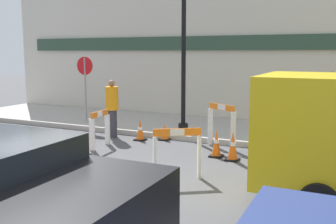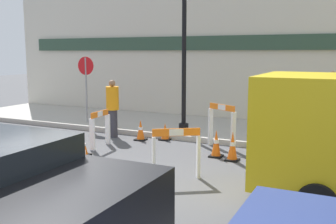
# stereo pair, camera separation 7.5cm
# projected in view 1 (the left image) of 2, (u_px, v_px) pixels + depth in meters

# --- Properties ---
(ground_plane) EXTENTS (60.00, 60.00, 0.00)m
(ground_plane) POSITION_uv_depth(u_px,v_px,m) (69.00, 189.00, 7.18)
(ground_plane) COLOR #4C4C4F
(sidewalk_slab) EXTENTS (18.00, 3.43, 0.15)m
(sidewalk_slab) POSITION_uv_depth(u_px,v_px,m) (195.00, 127.00, 12.72)
(sidewalk_slab) COLOR #ADA89E
(sidewalk_slab) RESTS_ON ground_plane
(storefront_facade) EXTENTS (18.00, 0.22, 5.50)m
(storefront_facade) POSITION_uv_depth(u_px,v_px,m) (214.00, 44.00, 13.92)
(storefront_facade) COLOR beige
(storefront_facade) RESTS_ON ground_plane
(streetlamp_post) EXTENTS (0.44, 0.44, 5.77)m
(streetlamp_post) POSITION_uv_depth(u_px,v_px,m) (184.00, 4.00, 11.11)
(streetlamp_post) COLOR black
(streetlamp_post) RESTS_ON sidewalk_slab
(stop_sign) EXTENTS (0.60, 0.06, 2.18)m
(stop_sign) POSITION_uv_depth(u_px,v_px,m) (85.00, 79.00, 12.99)
(stop_sign) COLOR gray
(stop_sign) RESTS_ON sidewalk_slab
(barricade_0) EXTENTS (0.86, 0.53, 1.15)m
(barricade_0) POSITION_uv_depth(u_px,v_px,m) (221.00, 124.00, 10.19)
(barricade_0) COLOR white
(barricade_0) RESTS_ON ground_plane
(barricade_1) EXTENTS (0.18, 0.82, 0.96)m
(barricade_1) POSITION_uv_depth(u_px,v_px,m) (100.00, 128.00, 10.27)
(barricade_1) COLOR white
(barricade_1) RESTS_ON ground_plane
(barricade_2) EXTENTS (0.86, 0.63, 1.01)m
(barricade_2) POSITION_uv_depth(u_px,v_px,m) (177.00, 151.00, 7.69)
(barricade_2) COLOR white
(barricade_2) RESTS_ON ground_plane
(traffic_cone_0) EXTENTS (0.30, 0.30, 0.59)m
(traffic_cone_0) POSITION_uv_depth(u_px,v_px,m) (140.00, 130.00, 11.12)
(traffic_cone_0) COLOR black
(traffic_cone_0) RESTS_ON ground_plane
(traffic_cone_1) EXTENTS (0.30, 0.30, 0.46)m
(traffic_cone_1) POSITION_uv_depth(u_px,v_px,m) (83.00, 147.00, 9.44)
(traffic_cone_1) COLOR black
(traffic_cone_1) RESTS_ON ground_plane
(traffic_cone_2) EXTENTS (0.30, 0.30, 0.48)m
(traffic_cone_2) POSITION_uv_depth(u_px,v_px,m) (165.00, 132.00, 11.16)
(traffic_cone_2) COLOR black
(traffic_cone_2) RESTS_ON ground_plane
(traffic_cone_3) EXTENTS (0.30, 0.30, 0.66)m
(traffic_cone_3) POSITION_uv_depth(u_px,v_px,m) (216.00, 144.00, 9.34)
(traffic_cone_3) COLOR black
(traffic_cone_3) RESTS_ON ground_plane
(traffic_cone_4) EXTENTS (0.30, 0.30, 0.61)m
(traffic_cone_4) POSITION_uv_depth(u_px,v_px,m) (83.00, 155.00, 8.41)
(traffic_cone_4) COLOR black
(traffic_cone_4) RESTS_ON ground_plane
(traffic_cone_5) EXTENTS (0.30, 0.30, 0.68)m
(traffic_cone_5) POSITION_uv_depth(u_px,v_px,m) (233.00, 146.00, 9.03)
(traffic_cone_5) COLOR black
(traffic_cone_5) RESTS_ON ground_plane
(person_worker) EXTENTS (0.51, 0.51, 1.68)m
(person_worker) POSITION_uv_depth(u_px,v_px,m) (112.00, 107.00, 11.44)
(person_worker) COLOR #33333D
(person_worker) RESTS_ON ground_plane
(person_pedestrian) EXTENTS (0.43, 0.43, 1.81)m
(person_pedestrian) POSITION_uv_depth(u_px,v_px,m) (331.00, 100.00, 11.08)
(person_pedestrian) COLOR #33333D
(person_pedestrian) RESTS_ON sidewalk_slab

